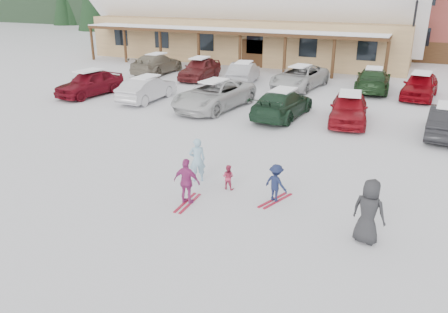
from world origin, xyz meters
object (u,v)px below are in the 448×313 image
at_px(lamp_post, 414,22).
at_px(parked_car_0, 90,83).
at_px(parked_car_5, 447,121).
at_px(parked_car_9, 244,73).
at_px(parked_car_3, 282,104).
at_px(child_magenta, 187,182).
at_px(parked_car_4, 349,108).
at_px(toddler_red, 228,177).
at_px(child_navy, 276,183).
at_px(parked_car_2, 214,95).
at_px(day_lodge, 252,13).
at_px(parked_car_12, 420,85).
at_px(parked_car_11, 373,80).
at_px(parked_car_8, 200,69).
at_px(parked_car_1, 147,89).
at_px(parked_car_10, 300,77).
at_px(bystander_dark, 369,212).
at_px(parked_car_7, 157,64).

height_order(lamp_post, parked_car_0, lamp_post).
xyz_separation_m(parked_car_5, parked_car_9, (-12.41, 7.03, 0.01)).
bearing_deg(parked_car_3, child_magenta, 95.59).
height_order(parked_car_0, parked_car_4, parked_car_0).
relative_size(toddler_red, parked_car_0, 0.19).
bearing_deg(child_navy, parked_car_4, -73.87).
distance_m(child_navy, parked_car_2, 11.29).
relative_size(child_magenta, parked_car_2, 0.27).
height_order(day_lodge, parked_car_4, day_lodge).
height_order(day_lodge, parked_car_12, day_lodge).
xyz_separation_m(lamp_post, parked_car_12, (1.01, -6.50, -3.14)).
xyz_separation_m(parked_car_3, parked_car_11, (3.49, 8.09, 0.03)).
xyz_separation_m(parked_car_0, parked_car_11, (15.56, 8.26, -0.03)).
height_order(child_magenta, parked_car_12, parked_car_12).
xyz_separation_m(parked_car_0, parked_car_2, (8.20, 0.31, -0.00)).
xyz_separation_m(child_navy, parked_car_5, (4.94, 9.09, 0.10)).
distance_m(day_lodge, parked_car_0, 19.08).
bearing_deg(child_navy, toddler_red, 12.90).
xyz_separation_m(parked_car_8, parked_car_12, (14.51, 0.23, -0.01)).
distance_m(toddler_red, child_magenta, 1.66).
distance_m(parked_car_0, parked_car_1, 3.91).
bearing_deg(parked_car_9, parked_car_1, 55.01).
distance_m(parked_car_4, parked_car_10, 7.90).
bearing_deg(parked_car_1, parked_car_0, 5.03).
height_order(toddler_red, parked_car_10, parked_car_10).
height_order(lamp_post, child_navy, lamp_post).
distance_m(day_lodge, parked_car_3, 20.53).
distance_m(day_lodge, bystander_dark, 32.11).
height_order(child_navy, parked_car_5, parked_car_5).
bearing_deg(child_navy, parked_car_2, -35.06).
relative_size(lamp_post, parked_car_12, 1.57).
relative_size(parked_car_5, parked_car_12, 0.96).
distance_m(parked_car_3, parked_car_11, 8.80).
bearing_deg(bystander_dark, parked_car_1, -22.45).
distance_m(child_magenta, parked_car_5, 12.68).
relative_size(parked_car_7, parked_car_9, 1.19).
relative_size(parked_car_1, parked_car_11, 0.85).
height_order(bystander_dark, parked_car_1, bystander_dark).
bearing_deg(parked_car_10, day_lodge, 132.90).
bearing_deg(lamp_post, parked_car_10, -132.71).
xyz_separation_m(child_magenta, parked_car_4, (3.05, 10.72, 0.00)).
bearing_deg(lamp_post, parked_car_2, -123.76).
distance_m(bystander_dark, parked_car_10, 18.54).
bearing_deg(toddler_red, bystander_dark, 161.96).
relative_size(parked_car_0, parked_car_10, 0.85).
xyz_separation_m(child_navy, bystander_dark, (2.85, -1.25, 0.27)).
bearing_deg(child_navy, parked_car_12, -82.58).
bearing_deg(parked_car_4, lamp_post, 74.36).
bearing_deg(parked_car_12, parked_car_5, -74.57).
xyz_separation_m(parked_car_3, parked_car_5, (7.52, -0.02, 0.00)).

